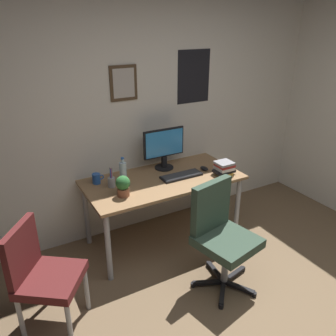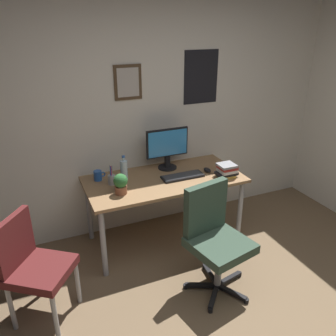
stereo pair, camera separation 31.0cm
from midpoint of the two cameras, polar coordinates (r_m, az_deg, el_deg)
wall_back at (r=3.65m, az=-6.32°, el=9.35°), size 4.40×0.10×2.60m
desk at (r=3.47m, az=-3.37°, el=-2.87°), size 1.57×0.76×0.72m
office_chair at (r=2.97m, az=5.75°, el=-10.51°), size 0.58×0.58×0.95m
side_chair at (r=2.80m, az=-23.47°, el=-15.68°), size 0.59×0.59×0.88m
monitor at (r=3.58m, az=-3.17°, el=3.47°), size 0.46×0.20×0.43m
keyboard at (r=3.45m, az=-0.31°, el=-1.33°), size 0.43×0.15×0.03m
computer_mouse at (r=3.62m, az=3.63°, el=-0.11°), size 0.06×0.11×0.04m
water_bottle at (r=3.37m, az=-10.11°, el=-0.65°), size 0.07×0.07×0.25m
coffee_mug_near at (r=3.41m, az=-14.38°, el=-1.77°), size 0.12×0.08×0.10m
potted_plant at (r=3.10m, az=-10.37°, el=-2.91°), size 0.13×0.13×0.19m
pen_cup at (r=3.30m, az=-12.06°, el=-2.30°), size 0.07×0.07×0.20m
book_stack_left at (r=3.52m, az=6.87°, el=0.01°), size 0.21×0.17×0.14m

